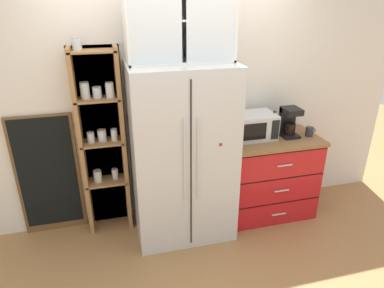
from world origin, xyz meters
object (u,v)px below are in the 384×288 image
at_px(coffee_maker, 289,122).
at_px(bottle_amber, 273,125).
at_px(refrigerator, 182,153).
at_px(mug_cream, 271,131).
at_px(mug_charcoal, 309,132).
at_px(chalkboard_menu, 48,175).
at_px(bottle_clear, 274,127).
at_px(microwave, 253,126).

distance_m(coffee_maker, bottle_amber, 0.17).
height_order(refrigerator, mug_cream, refrigerator).
bearing_deg(mug_cream, mug_charcoal, -17.72).
xyz_separation_m(coffee_maker, mug_cream, (-0.17, 0.05, -0.11)).
distance_m(bottle_amber, chalkboard_menu, 2.33).
height_order(mug_cream, bottle_amber, bottle_amber).
bearing_deg(bottle_amber, mug_cream, 87.57).
height_order(bottle_amber, bottle_clear, bottle_amber).
relative_size(bottle_amber, bottle_clear, 1.12).
xyz_separation_m(refrigerator, microwave, (0.78, 0.11, 0.17)).
bearing_deg(bottle_clear, refrigerator, -176.36).
distance_m(mug_charcoal, bottle_amber, 0.40).
height_order(coffee_maker, bottle_amber, coffee_maker).
bearing_deg(mug_cream, refrigerator, -173.26).
relative_size(refrigerator, coffee_maker, 5.62).
height_order(microwave, bottle_amber, bottle_amber).
height_order(refrigerator, coffee_maker, refrigerator).
bearing_deg(microwave, bottle_clear, -12.13).
bearing_deg(chalkboard_menu, mug_cream, -5.11).
relative_size(microwave, mug_cream, 3.94).
bearing_deg(microwave, coffee_maker, -6.24).
relative_size(coffee_maker, mug_charcoal, 2.68).
distance_m(refrigerator, bottle_clear, 1.01).
bearing_deg(refrigerator, bottle_amber, 4.34).
distance_m(microwave, bottle_amber, 0.22).
bearing_deg(mug_charcoal, coffee_maker, 161.37).
relative_size(refrigerator, bottle_clear, 6.87).
xyz_separation_m(bottle_amber, bottle_clear, (0.00, -0.01, -0.02)).
bearing_deg(chalkboard_menu, bottle_clear, -6.46).
relative_size(microwave, mug_charcoal, 3.80).
bearing_deg(mug_charcoal, bottle_amber, 168.23).
relative_size(refrigerator, mug_charcoal, 15.05).
bearing_deg(mug_charcoal, microwave, 169.23).
relative_size(mug_charcoal, mug_cream, 1.04).
bearing_deg(coffee_maker, bottle_clear, -178.76).
height_order(coffee_maker, mug_charcoal, coffee_maker).
bearing_deg(chalkboard_menu, refrigerator, -13.97).
bearing_deg(chalkboard_menu, bottle_amber, -6.16).
height_order(refrigerator, chalkboard_menu, refrigerator).
bearing_deg(microwave, bottle_amber, -8.96).
bearing_deg(bottle_amber, bottle_clear, -90.00).
relative_size(mug_charcoal, bottle_amber, 0.41).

